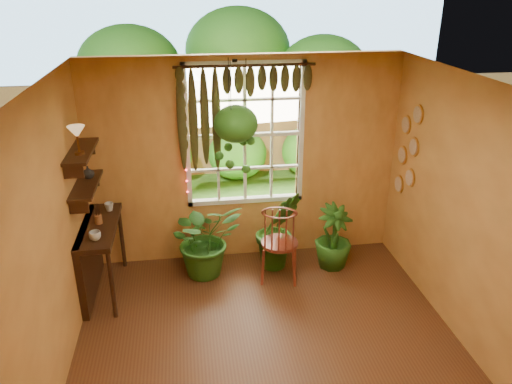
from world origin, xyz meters
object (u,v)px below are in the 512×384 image
(windsor_chair, at_px, (279,253))
(hanging_basket, at_px, (236,128))
(potted_plant_left, at_px, (205,238))
(potted_plant_mid, at_px, (278,230))
(counter_ledge, at_px, (93,252))

(windsor_chair, xyz_separation_m, hanging_basket, (-0.48, 0.35, 1.55))
(potted_plant_left, relative_size, potted_plant_mid, 0.94)
(potted_plant_mid, relative_size, hanging_basket, 0.80)
(counter_ledge, height_order, windsor_chair, windsor_chair)
(windsor_chair, bearing_deg, counter_ledge, -167.06)
(windsor_chair, height_order, potted_plant_mid, windsor_chair)
(counter_ledge, xyz_separation_m, hanging_basket, (1.76, 0.31, 1.35))
(counter_ledge, xyz_separation_m, potted_plant_mid, (2.29, 0.26, -0.02))
(windsor_chair, bearing_deg, potted_plant_mid, 95.87)
(potted_plant_left, height_order, potted_plant_mid, potted_plant_mid)
(windsor_chair, relative_size, potted_plant_mid, 1.15)
(counter_ledge, bearing_deg, windsor_chair, -0.90)
(counter_ledge, relative_size, windsor_chair, 0.97)
(counter_ledge, distance_m, potted_plant_left, 1.36)
(windsor_chair, distance_m, hanging_basket, 1.66)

